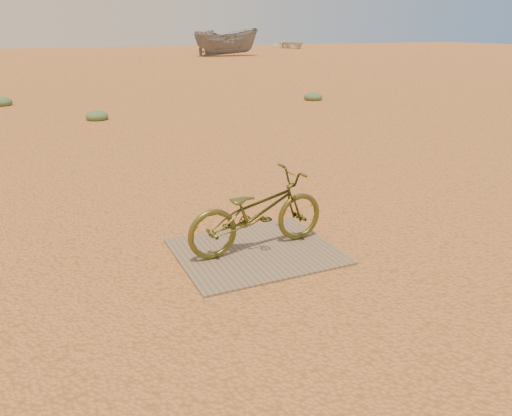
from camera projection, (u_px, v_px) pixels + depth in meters
name	position (u px, v px, depth m)	size (l,w,h in m)	color
ground	(288.00, 275.00, 4.65)	(120.00, 120.00, 0.00)	#CE7E41
plywood_board	(256.00, 251.00, 5.13)	(1.59, 1.34, 0.02)	#71624D
bicycle	(257.00, 212.00, 5.05)	(0.53, 1.52, 0.80)	#4E4D1C
boat_mid_right	(227.00, 42.00, 39.93)	(2.07, 5.51, 2.13)	slate
boat_far_right	(292.00, 43.00, 55.49)	(3.44, 4.82, 1.00)	silver
kale_a	(97.00, 120.00, 12.49)	(0.55, 0.55, 0.30)	#597651
kale_b	(313.00, 100.00, 15.88)	(0.59, 0.59, 0.32)	#597651
kale_c	(2.00, 106.00, 14.76)	(0.62, 0.62, 0.34)	#597651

